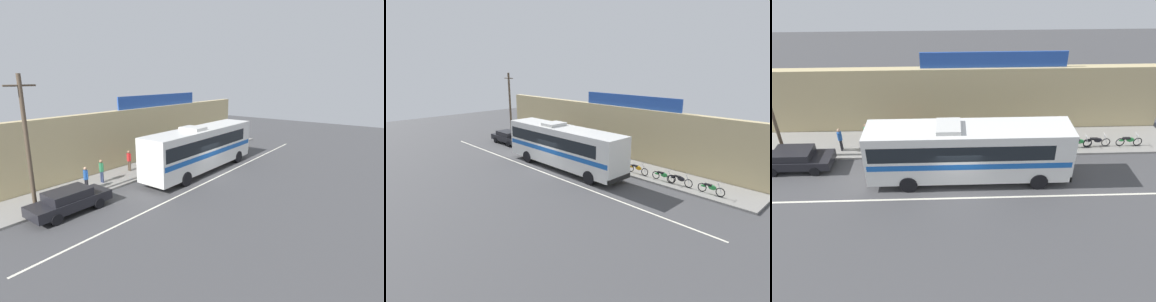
# 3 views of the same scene
# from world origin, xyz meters

# --- Properties ---
(ground_plane) EXTENTS (70.00, 70.00, 0.00)m
(ground_plane) POSITION_xyz_m (0.00, 0.00, 0.00)
(ground_plane) COLOR #444447
(sidewalk_slab) EXTENTS (30.00, 3.60, 0.14)m
(sidewalk_slab) POSITION_xyz_m (0.00, 5.20, 0.07)
(sidewalk_slab) COLOR gray
(sidewalk_slab) RESTS_ON ground_plane
(storefront_facade) EXTENTS (30.00, 0.70, 4.80)m
(storefront_facade) POSITION_xyz_m (0.00, 7.35, 2.40)
(storefront_facade) COLOR tan
(storefront_facade) RESTS_ON ground_plane
(storefront_billboard) EXTENTS (10.16, 0.12, 1.10)m
(storefront_billboard) POSITION_xyz_m (2.63, 7.35, 5.35)
(storefront_billboard) COLOR #234CAD
(storefront_billboard) RESTS_ON storefront_facade
(road_center_stripe) EXTENTS (30.00, 0.14, 0.01)m
(road_center_stripe) POSITION_xyz_m (0.00, -0.80, 0.00)
(road_center_stripe) COLOR silver
(road_center_stripe) RESTS_ON ground_plane
(intercity_bus) EXTENTS (11.94, 2.60, 3.78)m
(intercity_bus) POSITION_xyz_m (0.55, 1.11, 2.07)
(intercity_bus) COLOR silver
(intercity_bus) RESTS_ON ground_plane
(parked_car) EXTENTS (4.49, 1.85, 1.37)m
(parked_car) POSITION_xyz_m (-10.25, 2.54, 0.74)
(parked_car) COLOR black
(parked_car) RESTS_ON ground_plane
(utility_pole) EXTENTS (1.60, 0.22, 7.50)m
(utility_pole) POSITION_xyz_m (-11.54, 3.85, 4.02)
(utility_pole) COLOR brown
(utility_pole) RESTS_ON sidewalk_slab
(motorcycle_orange) EXTENTS (1.86, 0.56, 0.94)m
(motorcycle_orange) POSITION_xyz_m (8.30, 4.12, 0.57)
(motorcycle_orange) COLOR black
(motorcycle_orange) RESTS_ON sidewalk_slab
(motorcycle_black) EXTENTS (1.91, 0.56, 0.94)m
(motorcycle_black) POSITION_xyz_m (9.59, 4.24, 0.57)
(motorcycle_black) COLOR black
(motorcycle_black) RESTS_ON sidewalk_slab
(motorcycle_purple) EXTENTS (1.96, 0.56, 0.94)m
(motorcycle_purple) POSITION_xyz_m (6.01, 4.11, 0.57)
(motorcycle_purple) COLOR black
(motorcycle_purple) RESTS_ON sidewalk_slab
(motorcycle_blue) EXTENTS (1.85, 0.56, 0.94)m
(motorcycle_blue) POSITION_xyz_m (11.85, 4.22, 0.57)
(motorcycle_blue) COLOR black
(motorcycle_blue) RESTS_ON sidewalk_slab
(pedestrian_far_right) EXTENTS (0.30, 0.48, 1.67)m
(pedestrian_far_right) POSITION_xyz_m (-6.23, 4.98, 1.11)
(pedestrian_far_right) COLOR navy
(pedestrian_far_right) RESTS_ON sidewalk_slab
(pedestrian_by_curb) EXTENTS (0.30, 0.48, 1.65)m
(pedestrian_by_curb) POSITION_xyz_m (-7.88, 4.41, 1.10)
(pedestrian_by_curb) COLOR black
(pedestrian_by_curb) RESTS_ON sidewalk_slab
(pedestrian_far_left) EXTENTS (0.30, 0.48, 1.67)m
(pedestrian_far_left) POSITION_xyz_m (-3.16, 5.53, 1.11)
(pedestrian_far_left) COLOR brown
(pedestrian_far_left) RESTS_ON sidewalk_slab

